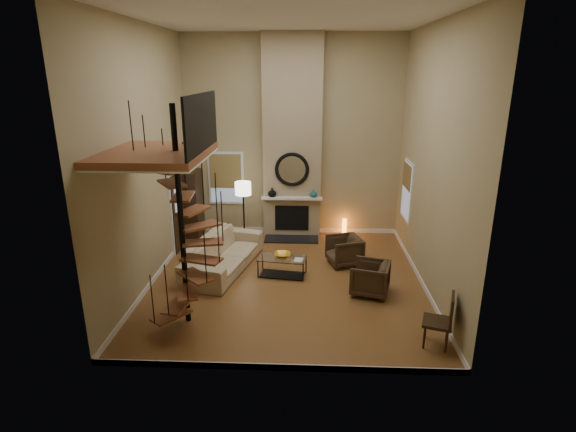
{
  "coord_description": "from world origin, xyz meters",
  "views": [
    {
      "loc": [
        0.43,
        -9.27,
        4.52
      ],
      "look_at": [
        0.0,
        0.4,
        1.4
      ],
      "focal_mm": 28.15,
      "sensor_mm": 36.0,
      "label": 1
    }
  ],
  "objects_px": {
    "coffee_table": "(282,264)",
    "floor_lamp": "(243,193)",
    "accent_lamp": "(344,227)",
    "armchair_far": "(373,279)",
    "armchair_near": "(347,250)",
    "hutch": "(193,204)",
    "side_chair": "(443,319)",
    "sofa": "(223,253)"
  },
  "relations": [
    {
      "from": "sofa",
      "to": "floor_lamp",
      "type": "xyz_separation_m",
      "value": [
        0.27,
        1.67,
        1.02
      ]
    },
    {
      "from": "hutch",
      "to": "sofa",
      "type": "xyz_separation_m",
      "value": [
        1.23,
        -2.22,
        -0.55
      ]
    },
    {
      "from": "armchair_far",
      "to": "coffee_table",
      "type": "height_order",
      "value": "armchair_far"
    },
    {
      "from": "hutch",
      "to": "side_chair",
      "type": "height_order",
      "value": "hutch"
    },
    {
      "from": "armchair_far",
      "to": "sofa",
      "type": "bearing_deg",
      "value": -93.17
    },
    {
      "from": "floor_lamp",
      "to": "sofa",
      "type": "bearing_deg",
      "value": -99.25
    },
    {
      "from": "sofa",
      "to": "accent_lamp",
      "type": "bearing_deg",
      "value": -38.43
    },
    {
      "from": "sofa",
      "to": "coffee_table",
      "type": "xyz_separation_m",
      "value": [
        1.43,
        -0.37,
        -0.11
      ]
    },
    {
      "from": "floor_lamp",
      "to": "side_chair",
      "type": "height_order",
      "value": "floor_lamp"
    },
    {
      "from": "hutch",
      "to": "side_chair",
      "type": "distance_m",
      "value": 7.64
    },
    {
      "from": "armchair_far",
      "to": "armchair_near",
      "type": "bearing_deg",
      "value": -148.87
    },
    {
      "from": "armchair_near",
      "to": "coffee_table",
      "type": "distance_m",
      "value": 1.72
    },
    {
      "from": "coffee_table",
      "to": "accent_lamp",
      "type": "relative_size",
      "value": 2.55
    },
    {
      "from": "sofa",
      "to": "armchair_near",
      "type": "bearing_deg",
      "value": -69.47
    },
    {
      "from": "floor_lamp",
      "to": "side_chair",
      "type": "relative_size",
      "value": 1.76
    },
    {
      "from": "hutch",
      "to": "coffee_table",
      "type": "relative_size",
      "value": 1.61
    },
    {
      "from": "armchair_near",
      "to": "coffee_table",
      "type": "relative_size",
      "value": 0.66
    },
    {
      "from": "coffee_table",
      "to": "floor_lamp",
      "type": "distance_m",
      "value": 2.6
    },
    {
      "from": "side_chair",
      "to": "hutch",
      "type": "bearing_deg",
      "value": 136.51
    },
    {
      "from": "hutch",
      "to": "floor_lamp",
      "type": "relative_size",
      "value": 1.07
    },
    {
      "from": "accent_lamp",
      "to": "side_chair",
      "type": "distance_m",
      "value": 5.61
    },
    {
      "from": "sofa",
      "to": "side_chair",
      "type": "distance_m",
      "value": 5.27
    },
    {
      "from": "side_chair",
      "to": "coffee_table",
      "type": "bearing_deg",
      "value": 137.21
    },
    {
      "from": "armchair_near",
      "to": "armchair_far",
      "type": "xyz_separation_m",
      "value": [
        0.43,
        -1.56,
        0.0
      ]
    },
    {
      "from": "armchair_near",
      "to": "coffee_table",
      "type": "height_order",
      "value": "armchair_near"
    },
    {
      "from": "armchair_near",
      "to": "side_chair",
      "type": "relative_size",
      "value": 0.77
    },
    {
      "from": "accent_lamp",
      "to": "side_chair",
      "type": "height_order",
      "value": "side_chair"
    },
    {
      "from": "sofa",
      "to": "hutch",
      "type": "bearing_deg",
      "value": 41.99
    },
    {
      "from": "coffee_table",
      "to": "side_chair",
      "type": "relative_size",
      "value": 1.17
    },
    {
      "from": "armchair_far",
      "to": "side_chair",
      "type": "relative_size",
      "value": 0.78
    },
    {
      "from": "coffee_table",
      "to": "floor_lamp",
      "type": "xyz_separation_m",
      "value": [
        -1.15,
        2.04,
        1.13
      ]
    },
    {
      "from": "armchair_far",
      "to": "accent_lamp",
      "type": "relative_size",
      "value": 1.7
    },
    {
      "from": "armchair_near",
      "to": "side_chair",
      "type": "distance_m",
      "value": 3.68
    },
    {
      "from": "floor_lamp",
      "to": "side_chair",
      "type": "xyz_separation_m",
      "value": [
        4.03,
        -4.71,
        -0.89
      ]
    },
    {
      "from": "coffee_table",
      "to": "floor_lamp",
      "type": "relative_size",
      "value": 0.66
    },
    {
      "from": "armchair_near",
      "to": "side_chair",
      "type": "bearing_deg",
      "value": 4.2
    },
    {
      "from": "armchair_far",
      "to": "coffee_table",
      "type": "xyz_separation_m",
      "value": [
        -1.97,
        0.8,
        -0.07
      ]
    },
    {
      "from": "hutch",
      "to": "armchair_near",
      "type": "bearing_deg",
      "value": -23.54
    },
    {
      "from": "coffee_table",
      "to": "armchair_near",
      "type": "bearing_deg",
      "value": 26.15
    },
    {
      "from": "armchair_near",
      "to": "armchair_far",
      "type": "bearing_deg",
      "value": -1.79
    },
    {
      "from": "sofa",
      "to": "side_chair",
      "type": "bearing_deg",
      "value": -112.13
    },
    {
      "from": "side_chair",
      "to": "floor_lamp",
      "type": "bearing_deg",
      "value": 130.6
    }
  ]
}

